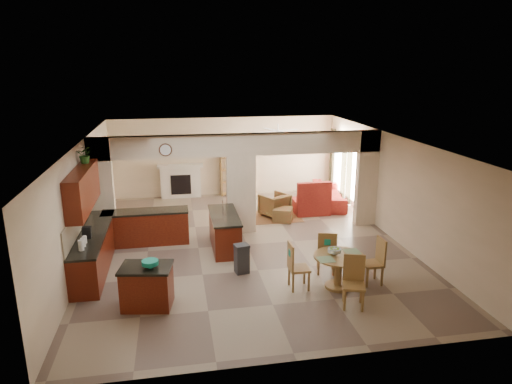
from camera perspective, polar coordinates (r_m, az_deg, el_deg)
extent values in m
plane|color=gray|center=(12.14, -1.14, -6.58)|extent=(10.00, 10.00, 0.00)
plane|color=white|center=(11.38, -1.21, 6.59)|extent=(10.00, 10.00, 0.00)
plane|color=beige|center=(16.51, -3.95, 4.46)|extent=(8.00, 0.00, 8.00)
plane|color=beige|center=(7.11, 5.39, -11.09)|extent=(8.00, 0.00, 8.00)
plane|color=beige|center=(11.76, -20.80, -1.15)|extent=(0.00, 10.00, 10.00)
plane|color=beige|center=(12.91, 16.63, 0.67)|extent=(0.00, 10.00, 10.00)
cube|color=beige|center=(12.66, -18.70, 0.20)|extent=(0.60, 0.25, 2.80)
cube|color=beige|center=(12.72, -1.89, -0.30)|extent=(0.80, 0.25, 2.20)
cube|color=beige|center=(13.66, 13.65, 1.68)|extent=(0.60, 0.25, 2.80)
cube|color=beige|center=(12.41, -1.94, 5.93)|extent=(8.00, 0.25, 0.60)
cube|color=#3E0A07|center=(11.27, -19.51, -6.97)|extent=(0.60, 3.20, 0.86)
cube|color=black|center=(11.11, -19.72, -4.79)|extent=(0.62, 3.22, 0.05)
cube|color=tan|center=(11.06, -21.30, -3.31)|extent=(0.02, 3.20, 0.55)
cube|color=#3E0A07|center=(12.42, -13.55, -4.39)|extent=(2.20, 0.60, 0.86)
cube|color=black|center=(12.27, -13.68, -2.39)|extent=(2.22, 0.62, 0.05)
cube|color=#3E0A07|center=(10.83, -20.84, 0.33)|extent=(0.35, 2.40, 0.90)
cube|color=#3E0A07|center=(11.82, -3.95, -5.01)|extent=(0.65, 1.80, 0.86)
cube|color=black|center=(11.67, -4.00, -2.92)|extent=(0.70, 1.85, 0.05)
cube|color=silver|center=(11.03, -3.45, -6.59)|extent=(0.58, 0.04, 0.70)
cylinder|color=#532F1B|center=(12.14, -11.25, 5.19)|extent=(0.34, 0.03, 0.34)
cube|color=#976037|center=(14.29, 2.27, -3.09)|extent=(1.60, 1.30, 0.01)
cube|color=beige|center=(16.44, -9.38, 1.20)|extent=(1.40, 0.28, 1.10)
cube|color=black|center=(16.32, -9.36, 0.91)|extent=(0.70, 0.04, 0.70)
cube|color=beige|center=(16.29, -9.47, 3.23)|extent=(1.60, 0.35, 0.10)
cube|color=olive|center=(16.48, -2.64, 2.68)|extent=(1.00, 0.32, 1.80)
cube|color=white|center=(14.97, 12.57, 2.17)|extent=(0.02, 0.90, 1.90)
cube|color=white|center=(16.51, 10.32, 3.53)|extent=(0.02, 0.90, 1.90)
cube|color=white|center=(15.77, 11.36, 2.35)|extent=(0.02, 0.70, 2.10)
cube|color=#3E2218|center=(14.42, 13.33, 1.61)|extent=(0.10, 0.28, 2.30)
cube|color=#3E2218|center=(15.49, 11.59, 2.68)|extent=(0.10, 0.28, 2.30)
cube|color=#3E2218|center=(15.95, 10.93, 3.08)|extent=(0.10, 0.28, 2.30)
cube|color=#3E2218|center=(17.04, 9.49, 3.95)|extent=(0.10, 0.28, 2.30)
cylinder|color=white|center=(14.62, 2.77, 7.64)|extent=(1.00, 1.00, 0.10)
cube|color=#3E0A07|center=(9.32, -13.44, -11.54)|extent=(1.03, 0.80, 0.80)
cube|color=black|center=(9.14, -13.61, -9.16)|extent=(1.08, 0.86, 0.05)
cylinder|color=#159378|center=(9.02, -13.09, -8.77)|extent=(0.32, 0.32, 0.15)
cube|color=#29292B|center=(10.47, -1.80, -8.47)|extent=(0.34, 0.31, 0.63)
cylinder|color=olive|center=(9.81, 10.35, -7.93)|extent=(1.07, 1.07, 0.04)
cylinder|color=olive|center=(9.95, 10.26, -9.76)|extent=(0.16, 0.16, 0.69)
cylinder|color=olive|center=(10.09, 10.16, -11.48)|extent=(0.55, 0.55, 0.06)
cylinder|color=#81B727|center=(9.81, 9.78, -7.28)|extent=(0.28, 0.28, 0.15)
imported|color=maroon|center=(15.64, 9.04, -0.32)|extent=(2.48, 1.35, 0.69)
cube|color=maroon|center=(14.72, 6.82, -1.76)|extent=(1.09, 0.90, 0.44)
imported|color=maroon|center=(14.28, 2.33, -1.61)|extent=(1.06, 1.07, 0.72)
cube|color=maroon|center=(13.87, 3.36, -2.83)|extent=(0.71, 0.71, 0.40)
imported|color=#174412|center=(11.34, -20.59, 4.40)|extent=(0.39, 0.35, 0.41)
cube|color=olive|center=(10.55, 8.77, -7.65)|extent=(0.52, 0.52, 0.05)
cube|color=olive|center=(10.81, 9.58, -8.43)|extent=(0.04, 0.04, 0.44)
cube|color=olive|center=(10.79, 7.76, -8.41)|extent=(0.04, 0.04, 0.44)
cube|color=olive|center=(10.50, 9.71, -9.19)|extent=(0.04, 0.04, 0.44)
cube|color=olive|center=(10.48, 7.83, -9.16)|extent=(0.04, 0.04, 0.44)
cube|color=olive|center=(10.26, 8.90, -6.53)|extent=(0.42, 0.15, 0.55)
cube|color=#159378|center=(10.21, 8.93, -6.22)|extent=(0.14, 0.05, 0.14)
cube|color=olive|center=(10.25, 14.28, -8.70)|extent=(0.43, 0.43, 0.05)
cube|color=olive|center=(10.41, 12.94, -9.60)|extent=(0.04, 0.04, 0.44)
cube|color=olive|center=(10.14, 13.72, -10.38)|extent=(0.04, 0.04, 0.44)
cube|color=olive|center=(10.55, 14.65, -9.37)|extent=(0.04, 0.04, 0.44)
cube|color=olive|center=(10.28, 15.47, -10.13)|extent=(0.04, 0.04, 0.44)
cube|color=olive|center=(10.21, 15.37, -7.04)|extent=(0.05, 0.42, 0.55)
cube|color=#159378|center=(10.19, 15.52, -6.66)|extent=(0.01, 0.14, 0.14)
cube|color=olive|center=(9.23, 12.12, -11.39)|extent=(0.53, 0.53, 0.05)
cube|color=olive|center=(9.17, 11.02, -13.13)|extent=(0.04, 0.04, 0.44)
cube|color=olive|center=(9.20, 13.19, -13.17)|extent=(0.04, 0.04, 0.44)
cube|color=olive|center=(9.47, 10.92, -12.14)|extent=(0.04, 0.04, 0.44)
cube|color=olive|center=(9.50, 13.02, -12.19)|extent=(0.04, 0.04, 0.44)
cube|color=olive|center=(9.27, 12.15, -9.21)|extent=(0.41, 0.17, 0.55)
cube|color=#159378|center=(9.26, 12.17, -8.75)|extent=(0.14, 0.05, 0.14)
cube|color=olive|center=(9.77, 5.40, -9.50)|extent=(0.42, 0.42, 0.05)
cube|color=olive|center=(9.77, 6.62, -11.04)|extent=(0.04, 0.04, 0.44)
cube|color=olive|center=(10.06, 6.05, -10.19)|extent=(0.04, 0.04, 0.44)
cube|color=olive|center=(9.68, 4.66, -11.24)|extent=(0.04, 0.04, 0.44)
cube|color=olive|center=(9.98, 4.15, -10.38)|extent=(0.04, 0.04, 0.44)
cube|color=olive|center=(9.60, 4.35, -7.98)|extent=(0.04, 0.42, 0.55)
cube|color=#159378|center=(9.57, 4.21, -7.61)|extent=(0.01, 0.14, 0.14)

